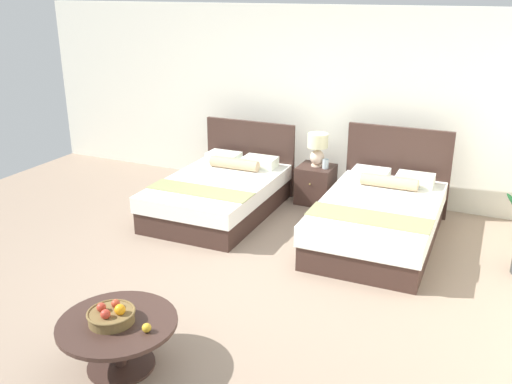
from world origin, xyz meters
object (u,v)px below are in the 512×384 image
coffee_table (118,333)px  bed_near_corner (379,217)px  fruit_bowl (111,315)px  nightstand (316,184)px  table_lamp (318,147)px  vase (326,164)px  bed_near_window (221,193)px  loose_apple (147,328)px

coffee_table → bed_near_corner: bearing=68.1°
bed_near_corner → fruit_bowl: size_ratio=5.83×
bed_near_corner → nightstand: bed_near_corner is taller
fruit_bowl → table_lamp: bearing=86.9°
vase → bed_near_window: bearing=-143.8°
bed_near_window → vase: bearing=36.2°
bed_near_corner → nightstand: (-1.11, 0.90, -0.03)m
loose_apple → coffee_table: bearing=176.3°
loose_apple → bed_near_window: bearing=109.0°
nightstand → loose_apple: bearing=-88.7°
bed_near_window → nightstand: bearing=41.2°
bed_near_window → bed_near_corner: size_ratio=0.96×
bed_near_window → loose_apple: bearing=-71.0°
bed_near_window → loose_apple: (1.13, -3.28, 0.18)m
loose_apple → vase: bearing=89.3°
bed_near_window → coffee_table: bed_near_window is taller
table_lamp → loose_apple: bearing=-88.7°
coffee_table → bed_near_window: bearing=104.3°
coffee_table → loose_apple: loose_apple is taller
bed_near_corner → fruit_bowl: (-1.35, -3.29, 0.19)m
vase → bed_near_corner: bearing=-41.6°
vase → loose_apple: (-0.05, -4.15, -0.14)m
nightstand → vase: 0.36m
nightstand → fruit_bowl: bearing=-93.2°
nightstand → table_lamp: (0.00, 0.02, 0.54)m
table_lamp → vase: 0.26m
nightstand → loose_apple: (0.10, -4.19, 0.19)m
table_lamp → vase: bearing=-22.5°
bed_near_window → vase: (1.18, 0.86, 0.32)m
nightstand → coffee_table: nightstand is taller
vase → coffee_table: bearing=-94.8°
table_lamp → bed_near_corner: bearing=-39.5°
nightstand → fruit_bowl: fruit_bowl is taller
vase → coffee_table: vase is taller
fruit_bowl → loose_apple: fruit_bowl is taller
table_lamp → nightstand: bearing=-90.0°
vase → loose_apple: 4.15m
table_lamp → fruit_bowl: size_ratio=1.23×
fruit_bowl → bed_near_window: bearing=103.7°
bed_near_corner → fruit_bowl: 3.56m
nightstand → vase: size_ratio=3.95×
coffee_table → nightstand: bearing=87.3°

